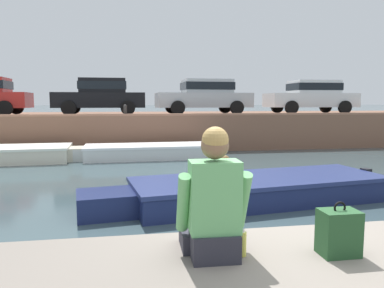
{
  "coord_description": "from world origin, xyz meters",
  "views": [
    {
      "loc": [
        -1.53,
        -3.14,
        2.05
      ],
      "look_at": [
        -0.34,
        4.11,
        1.21
      ],
      "focal_mm": 35.0,
      "sensor_mm": 36.0,
      "label": 1
    }
  ],
  "objects_px": {
    "person_seated_left": "(213,207)",
    "backpack_on_ledge": "(338,233)",
    "motorboat_passing": "(249,190)",
    "mooring_bollard_mid": "(125,110)",
    "car_right_inner_white": "(311,95)",
    "bottle_drink": "(242,243)",
    "car_left_inner_black": "(101,95)",
    "boat_moored_central_white": "(144,152)",
    "car_centre_silver": "(204,95)"
  },
  "relations": [
    {
      "from": "person_seated_left",
      "to": "backpack_on_ledge",
      "type": "relative_size",
      "value": 2.37
    },
    {
      "from": "motorboat_passing",
      "to": "backpack_on_ledge",
      "type": "height_order",
      "value": "backpack_on_ledge"
    },
    {
      "from": "mooring_bollard_mid",
      "to": "backpack_on_ledge",
      "type": "xyz_separation_m",
      "value": [
        1.72,
        -12.65,
        -0.64
      ]
    },
    {
      "from": "car_right_inner_white",
      "to": "bottle_drink",
      "type": "distance_m",
      "value": 16.11
    },
    {
      "from": "car_left_inner_black",
      "to": "bottle_drink",
      "type": "distance_m",
      "value": 14.32
    },
    {
      "from": "boat_moored_central_white",
      "to": "bottle_drink",
      "type": "xyz_separation_m",
      "value": [
        0.36,
        -10.86,
        0.75
      ]
    },
    {
      "from": "backpack_on_ledge",
      "to": "car_right_inner_white",
      "type": "bearing_deg",
      "value": 63.92
    },
    {
      "from": "car_left_inner_black",
      "to": "car_right_inner_white",
      "type": "relative_size",
      "value": 0.93
    },
    {
      "from": "motorboat_passing",
      "to": "bottle_drink",
      "type": "height_order",
      "value": "bottle_drink"
    },
    {
      "from": "car_centre_silver",
      "to": "person_seated_left",
      "type": "xyz_separation_m",
      "value": [
        -2.72,
        -14.08,
        -1.05
      ]
    },
    {
      "from": "mooring_bollard_mid",
      "to": "backpack_on_ledge",
      "type": "height_order",
      "value": "mooring_bollard_mid"
    },
    {
      "from": "motorboat_passing",
      "to": "mooring_bollard_mid",
      "type": "height_order",
      "value": "mooring_bollard_mid"
    },
    {
      "from": "car_centre_silver",
      "to": "person_seated_left",
      "type": "height_order",
      "value": "car_centre_silver"
    },
    {
      "from": "backpack_on_ledge",
      "to": "motorboat_passing",
      "type": "bearing_deg",
      "value": 79.93
    },
    {
      "from": "car_centre_silver",
      "to": "mooring_bollard_mid",
      "type": "distance_m",
      "value": 3.89
    },
    {
      "from": "boat_moored_central_white",
      "to": "backpack_on_ledge",
      "type": "bearing_deg",
      "value": -84.39
    },
    {
      "from": "person_seated_left",
      "to": "backpack_on_ledge",
      "type": "distance_m",
      "value": 0.95
    },
    {
      "from": "boat_moored_central_white",
      "to": "backpack_on_ledge",
      "type": "relative_size",
      "value": 13.49
    },
    {
      "from": "car_right_inner_white",
      "to": "mooring_bollard_mid",
      "type": "distance_m",
      "value": 8.83
    },
    {
      "from": "car_centre_silver",
      "to": "car_right_inner_white",
      "type": "xyz_separation_m",
      "value": [
        5.15,
        -0.0,
        -0.0
      ]
    },
    {
      "from": "car_left_inner_black",
      "to": "bottle_drink",
      "type": "xyz_separation_m",
      "value": [
        2.06,
        -14.11,
        -1.32
      ]
    },
    {
      "from": "boat_moored_central_white",
      "to": "car_right_inner_white",
      "type": "bearing_deg",
      "value": 22.05
    },
    {
      "from": "boat_moored_central_white",
      "to": "bottle_drink",
      "type": "distance_m",
      "value": 10.89
    },
    {
      "from": "car_left_inner_black",
      "to": "backpack_on_ledge",
      "type": "xyz_separation_m",
      "value": [
        2.77,
        -14.2,
        -1.25
      ]
    },
    {
      "from": "mooring_bollard_mid",
      "to": "backpack_on_ledge",
      "type": "bearing_deg",
      "value": -82.25
    },
    {
      "from": "bottle_drink",
      "to": "car_right_inner_white",
      "type": "bearing_deg",
      "value": 61.5
    },
    {
      "from": "boat_moored_central_white",
      "to": "mooring_bollard_mid",
      "type": "relative_size",
      "value": 12.36
    },
    {
      "from": "car_centre_silver",
      "to": "person_seated_left",
      "type": "distance_m",
      "value": 14.37
    },
    {
      "from": "person_seated_left",
      "to": "motorboat_passing",
      "type": "bearing_deg",
      "value": 68.91
    },
    {
      "from": "person_seated_left",
      "to": "backpack_on_ledge",
      "type": "bearing_deg",
      "value": -7.5
    },
    {
      "from": "car_left_inner_black",
      "to": "backpack_on_ledge",
      "type": "height_order",
      "value": "car_left_inner_black"
    },
    {
      "from": "motorboat_passing",
      "to": "boat_moored_central_white",
      "type": "bearing_deg",
      "value": 106.89
    },
    {
      "from": "car_right_inner_white",
      "to": "person_seated_left",
      "type": "distance_m",
      "value": 16.16
    },
    {
      "from": "boat_moored_central_white",
      "to": "motorboat_passing",
      "type": "distance_m",
      "value": 6.56
    },
    {
      "from": "person_seated_left",
      "to": "car_left_inner_black",
      "type": "bearing_deg",
      "value": 97.46
    },
    {
      "from": "car_right_inner_white",
      "to": "car_left_inner_black",
      "type": "bearing_deg",
      "value": 179.98
    },
    {
      "from": "car_right_inner_white",
      "to": "bottle_drink",
      "type": "relative_size",
      "value": 20.3
    },
    {
      "from": "boat_moored_central_white",
      "to": "bottle_drink",
      "type": "height_order",
      "value": "bottle_drink"
    },
    {
      "from": "bottle_drink",
      "to": "backpack_on_ledge",
      "type": "height_order",
      "value": "backpack_on_ledge"
    },
    {
      "from": "mooring_bollard_mid",
      "to": "car_centre_silver",
      "type": "bearing_deg",
      "value": 23.7
    },
    {
      "from": "mooring_bollard_mid",
      "to": "backpack_on_ledge",
      "type": "distance_m",
      "value": 12.79
    },
    {
      "from": "boat_moored_central_white",
      "to": "mooring_bollard_mid",
      "type": "xyz_separation_m",
      "value": [
        -0.65,
        1.71,
        1.47
      ]
    },
    {
      "from": "boat_moored_central_white",
      "to": "car_right_inner_white",
      "type": "relative_size",
      "value": 1.33
    },
    {
      "from": "backpack_on_ledge",
      "to": "car_centre_silver",
      "type": "bearing_deg",
      "value": 82.8
    },
    {
      "from": "car_right_inner_white",
      "to": "person_seated_left",
      "type": "relative_size",
      "value": 4.29
    },
    {
      "from": "motorboat_passing",
      "to": "car_right_inner_white",
      "type": "bearing_deg",
      "value": 57.29
    },
    {
      "from": "motorboat_passing",
      "to": "car_centre_silver",
      "type": "relative_size",
      "value": 1.49
    },
    {
      "from": "bottle_drink",
      "to": "backpack_on_ledge",
      "type": "distance_m",
      "value": 0.72
    },
    {
      "from": "motorboat_passing",
      "to": "bottle_drink",
      "type": "xyz_separation_m",
      "value": [
        -1.54,
        -4.58,
        0.75
      ]
    },
    {
      "from": "boat_moored_central_white",
      "to": "car_centre_silver",
      "type": "height_order",
      "value": "car_centre_silver"
    }
  ]
}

